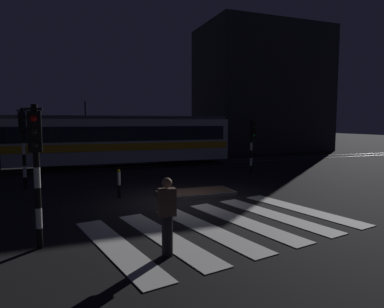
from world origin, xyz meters
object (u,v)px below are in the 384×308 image
at_px(traffic_light_corner_near_left, 36,155).
at_px(tram, 120,139).
at_px(traffic_light_corner_far_right, 252,138).
at_px(bollard_island_edge, 119,183).
at_px(pedestrian_waiting_at_kerb, 167,216).
at_px(traffic_light_corner_far_left, 23,136).

bearing_deg(traffic_light_corner_near_left, tram, 73.57).
bearing_deg(traffic_light_corner_far_right, bollard_island_edge, -155.51).
height_order(traffic_light_corner_near_left, bollard_island_edge, traffic_light_corner_near_left).
bearing_deg(traffic_light_corner_near_left, traffic_light_corner_far_right, 38.34).
bearing_deg(traffic_light_corner_far_right, pedestrian_waiting_at_kerb, -129.13).
bearing_deg(traffic_light_corner_near_left, bollard_island_edge, 61.51).
bearing_deg(traffic_light_corner_far_left, tram, 49.90).
distance_m(traffic_light_corner_far_left, bollard_island_edge, 5.06).
xyz_separation_m(traffic_light_corner_far_left, traffic_light_corner_far_right, (11.43, 0.39, -0.31)).
height_order(tram, pedestrian_waiting_at_kerb, tram).
bearing_deg(tram, bollard_island_edge, -99.65).
distance_m(tram, bollard_island_edge, 9.46).
bearing_deg(tram, traffic_light_corner_near_left, -106.43).
distance_m(traffic_light_corner_near_left, bollard_island_edge, 5.54).
height_order(tram, bollard_island_edge, tram).
xyz_separation_m(traffic_light_corner_far_right, bollard_island_edge, (-7.93, -3.61, -1.42)).
height_order(traffic_light_corner_far_right, tram, tram).
bearing_deg(bollard_island_edge, traffic_light_corner_far_left, 137.51).
xyz_separation_m(traffic_light_corner_near_left, tram, (4.10, 13.91, -0.42)).
relative_size(traffic_light_corner_far_right, pedestrian_waiting_at_kerb, 1.76).
relative_size(traffic_light_corner_far_left, pedestrian_waiting_at_kerb, 2.03).
xyz_separation_m(traffic_light_corner_far_right, pedestrian_waiting_at_kerb, (-7.85, -9.65, -1.10)).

